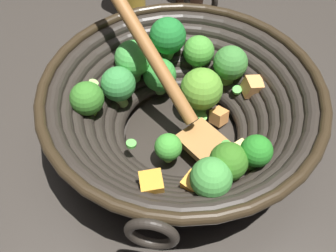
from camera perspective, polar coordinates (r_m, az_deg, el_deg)
name	(u,v)px	position (r m, az deg, el deg)	size (l,w,h in m)	color
ground_plane	(180,138)	(0.57, 1.78, -1.78)	(4.00, 4.00, 0.00)	#332D28
wok	(181,105)	(0.52, 1.89, 3.00)	(0.36, 0.37, 0.21)	black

